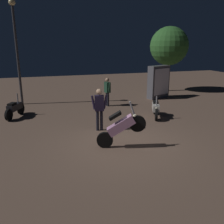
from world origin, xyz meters
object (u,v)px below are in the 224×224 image
Objects in this scene: streetlamp_near at (16,41)px; person_rider_beside at (107,89)px; motorcycle_pink_foreground at (121,127)px; motorcycle_black_parked_right at (15,109)px; kiosk_billboard at (159,82)px; person_bystander_far at (99,106)px; motorcycle_white_parked_left at (156,108)px.

person_rider_beside is at bearing -22.58° from streetlamp_near.
streetlamp_near is (-3.45, 7.67, 2.84)m from motorcycle_pink_foreground.
motorcycle_pink_foreground reaches higher than person_rider_beside.
person_rider_beside is (4.91, 0.81, 0.52)m from motorcycle_black_parked_right.
kiosk_billboard reaches higher than motorcycle_pink_foreground.
person_bystander_far is at bearing -60.94° from streetlamp_near.
person_bystander_far is 7.19m from kiosk_billboard.
person_bystander_far is at bearing -122.80° from person_rider_beside.
motorcycle_white_parked_left is at bearing -62.15° from person_bystander_far.
motorcycle_pink_foreground is at bearing -162.48° from person_bystander_far.
streetlamp_near is at bearing 131.35° from motorcycle_pink_foreground.
streetlamp_near is at bearing -103.48° from motorcycle_white_parked_left.
motorcycle_black_parked_right is 5.00m from person_rider_beside.
motorcycle_white_parked_left is 4.53m from kiosk_billboard.
streetlamp_near is at bearing 21.66° from motorcycle_black_parked_right.
person_bystander_far is 0.30× the size of streetlamp_near.
motorcycle_white_parked_left is 0.97× the size of person_rider_beside.
motorcycle_white_parked_left is 3.30m from person_rider_beside.
kiosk_billboard reaches higher than motorcycle_black_parked_right.
person_rider_beside is 5.72m from streetlamp_near.
person_bystander_far reaches higher than person_rider_beside.
streetlamp_near is (-6.27, 4.80, 3.15)m from motorcycle_white_parked_left.
motorcycle_white_parked_left is at bearing -37.42° from streetlamp_near.
kiosk_billboard reaches higher than person_rider_beside.
person_bystander_far is (-3.06, -0.98, 0.60)m from motorcycle_white_parked_left.
motorcycle_white_parked_left is 6.80m from motorcycle_black_parked_right.
person_bystander_far reaches higher than motorcycle_white_parked_left.
motorcycle_pink_foreground is 1.93m from person_bystander_far.
person_rider_beside reaches higher than motorcycle_black_parked_right.
motorcycle_black_parked_right is 0.95× the size of person_rider_beside.
motorcycle_pink_foreground is 1.05× the size of motorcycle_white_parked_left.
motorcycle_black_parked_right is at bearing 143.87° from motorcycle_pink_foreground.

